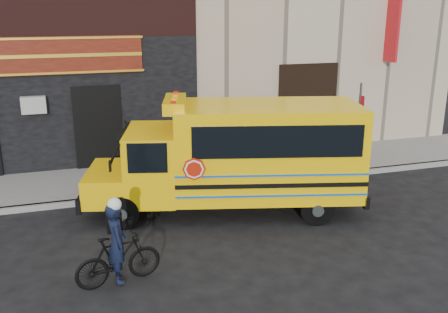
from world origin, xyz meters
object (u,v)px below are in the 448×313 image
object	(u,v)px
school_bus	(240,154)
bicycle	(118,259)
cyclist	(117,245)
sign_pole	(358,126)

from	to	relation	value
school_bus	bicycle	xyz separation A→B (m)	(-3.32, -2.67, -1.02)
bicycle	cyclist	bearing A→B (deg)	-6.65
sign_pole	bicycle	xyz separation A→B (m)	(-7.52, -4.02, -1.12)
school_bus	cyclist	xyz separation A→B (m)	(-3.32, -2.65, -0.73)
sign_pole	bicycle	distance (m)	8.60
school_bus	sign_pole	world-z (taller)	school_bus
cyclist	bicycle	bearing A→B (deg)	-178.70
school_bus	sign_pole	distance (m)	4.41
sign_pole	school_bus	bearing A→B (deg)	-162.17
sign_pole	cyclist	world-z (taller)	sign_pole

